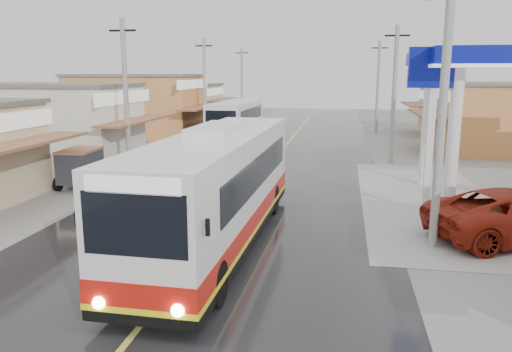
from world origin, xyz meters
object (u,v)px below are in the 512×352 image
Objects in this scene: tyre_stack at (128,178)px; tricycle_near at (80,166)px; second_bus at (236,120)px; cyclist at (196,161)px; coach_bus at (219,188)px.

tricycle_near is at bearing -136.40° from tyre_stack.
second_bus reaches higher than tricycle_near.
cyclist is at bearing -86.11° from second_bus.
cyclist reaches higher than tricycle_near.
tricycle_near is (-4.45, -3.99, 0.35)m from cyclist.
tricycle_near is at bearing -157.73° from cyclist.
second_bus is 3.89× the size of tricycle_near.
coach_bus reaches higher than tyre_stack.
tyre_stack is at bearing -96.91° from second_bus.
tyre_stack is (-2.80, -2.42, -0.49)m from cyclist.
tricycle_near is (-8.32, 6.46, -0.76)m from coach_bus.
coach_bus is at bearing -50.32° from tyre_stack.
second_bus is 15.63m from tyre_stack.
second_bus reaches higher than cyclist.
tricycle_near reaches higher than tyre_stack.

